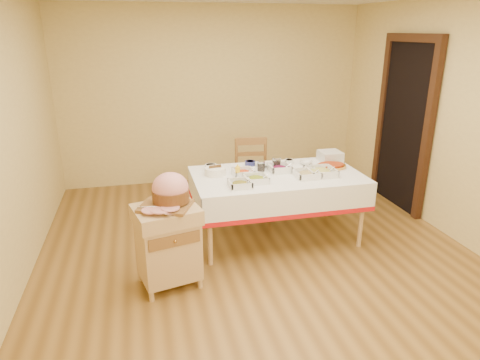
# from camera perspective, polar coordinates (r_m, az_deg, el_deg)

# --- Properties ---
(room_shell) EXTENTS (5.00, 5.00, 5.00)m
(room_shell) POSITION_cam_1_polar(r_m,az_deg,el_deg) (4.14, 2.53, 6.28)
(room_shell) COLOR brown
(room_shell) RESTS_ON ground
(doorway) EXTENTS (0.09, 1.10, 2.20)m
(doorway) POSITION_cam_1_polar(r_m,az_deg,el_deg) (5.93, 21.08, 7.14)
(doorway) COLOR black
(doorway) RESTS_ON ground
(dining_table) EXTENTS (1.82, 1.02, 0.76)m
(dining_table) POSITION_cam_1_polar(r_m,az_deg,el_deg) (4.70, 4.92, -1.08)
(dining_table) COLOR tan
(dining_table) RESTS_ON ground
(butcher_cart) EXTENTS (0.64, 0.57, 0.77)m
(butcher_cart) POSITION_cam_1_polar(r_m,az_deg,el_deg) (3.93, -9.61, -8.11)
(butcher_cart) COLOR tan
(butcher_cart) RESTS_ON ground
(dining_chair) EXTENTS (0.48, 0.46, 0.96)m
(dining_chair) POSITION_cam_1_polar(r_m,az_deg,el_deg) (5.37, 1.63, 0.46)
(dining_chair) COLOR brown
(dining_chair) RESTS_ON ground
(ham_on_board) EXTENTS (0.46, 0.43, 0.30)m
(ham_on_board) POSITION_cam_1_polar(r_m,az_deg,el_deg) (3.78, -9.34, -1.58)
(ham_on_board) COLOR brown
(ham_on_board) RESTS_ON butcher_cart
(serving_dish_a) EXTENTS (0.22, 0.22, 0.10)m
(serving_dish_a) POSITION_cam_1_polar(r_m,az_deg,el_deg) (4.25, 0.00, -0.51)
(serving_dish_a) COLOR silver
(serving_dish_a) RESTS_ON dining_table
(serving_dish_b) EXTENTS (0.23, 0.23, 0.10)m
(serving_dish_b) POSITION_cam_1_polar(r_m,az_deg,el_deg) (4.40, 2.16, 0.16)
(serving_dish_b) COLOR silver
(serving_dish_b) RESTS_ON dining_table
(serving_dish_c) EXTENTS (0.25, 0.25, 0.10)m
(serving_dish_c) POSITION_cam_1_polar(r_m,az_deg,el_deg) (4.59, 8.91, 0.78)
(serving_dish_c) COLOR silver
(serving_dish_c) RESTS_ON dining_table
(serving_dish_d) EXTENTS (0.29, 0.29, 0.11)m
(serving_dish_d) POSITION_cam_1_polar(r_m,az_deg,el_deg) (4.68, 10.74, 1.10)
(serving_dish_d) COLOR silver
(serving_dish_d) RESTS_ON dining_table
(serving_dish_e) EXTENTS (0.23, 0.22, 0.10)m
(serving_dish_e) POSITION_cam_1_polar(r_m,az_deg,el_deg) (4.58, 0.43, 1.00)
(serving_dish_e) COLOR silver
(serving_dish_e) RESTS_ON dining_table
(serving_dish_f) EXTENTS (0.24, 0.23, 0.11)m
(serving_dish_f) POSITION_cam_1_polar(r_m,az_deg,el_deg) (4.74, 5.31, 1.57)
(serving_dish_f) COLOR silver
(serving_dish_f) RESTS_ON dining_table
(small_bowl_left) EXTENTS (0.13, 0.13, 0.06)m
(small_bowl_left) POSITION_cam_1_polar(r_m,az_deg,el_deg) (4.78, -3.91, 1.77)
(small_bowl_left) COLOR silver
(small_bowl_left) RESTS_ON dining_table
(small_bowl_mid) EXTENTS (0.12, 0.12, 0.05)m
(small_bowl_mid) POSITION_cam_1_polar(r_m,az_deg,el_deg) (4.94, 1.35, 2.30)
(small_bowl_mid) COLOR navy
(small_bowl_mid) RESTS_ON dining_table
(small_bowl_right) EXTENTS (0.10, 0.10, 0.05)m
(small_bowl_right) POSITION_cam_1_polar(r_m,az_deg,el_deg) (5.02, 6.56, 2.48)
(small_bowl_right) COLOR silver
(small_bowl_right) RESTS_ON dining_table
(bowl_white_imported) EXTENTS (0.17, 0.17, 0.03)m
(bowl_white_imported) POSITION_cam_1_polar(r_m,az_deg,el_deg) (4.89, 3.01, 1.99)
(bowl_white_imported) COLOR silver
(bowl_white_imported) RESTS_ON dining_table
(bowl_small_imported) EXTENTS (0.16, 0.16, 0.04)m
(bowl_small_imported) POSITION_cam_1_polar(r_m,az_deg,el_deg) (5.03, 8.78, 2.33)
(bowl_small_imported) COLOR silver
(bowl_small_imported) RESTS_ON dining_table
(preserve_jar_left) EXTENTS (0.09, 0.09, 0.12)m
(preserve_jar_left) POSITION_cam_1_polar(r_m,az_deg,el_deg) (4.74, 2.84, 1.85)
(preserve_jar_left) COLOR silver
(preserve_jar_left) RESTS_ON dining_table
(preserve_jar_right) EXTENTS (0.10, 0.10, 0.13)m
(preserve_jar_right) POSITION_cam_1_polar(r_m,az_deg,el_deg) (4.83, 4.88, 2.23)
(preserve_jar_right) COLOR silver
(preserve_jar_right) RESTS_ON dining_table
(mustard_bottle) EXTENTS (0.05, 0.05, 0.16)m
(mustard_bottle) POSITION_cam_1_polar(r_m,az_deg,el_deg) (4.48, -0.32, 1.08)
(mustard_bottle) COLOR yellow
(mustard_bottle) RESTS_ON dining_table
(bread_basket) EXTENTS (0.23, 0.23, 0.10)m
(bread_basket) POSITION_cam_1_polar(r_m,az_deg,el_deg) (4.61, -3.33, 1.19)
(bread_basket) COLOR white
(bread_basket) RESTS_ON dining_table
(plate_stack) EXTENTS (0.25, 0.25, 0.12)m
(plate_stack) POSITION_cam_1_polar(r_m,az_deg,el_deg) (5.19, 11.92, 3.11)
(plate_stack) COLOR silver
(plate_stack) RESTS_ON dining_table
(brass_platter) EXTENTS (0.36, 0.26, 0.05)m
(brass_platter) POSITION_cam_1_polar(r_m,az_deg,el_deg) (4.95, 12.03, 1.84)
(brass_platter) COLOR #C28C36
(brass_platter) RESTS_ON dining_table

